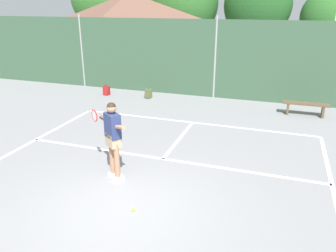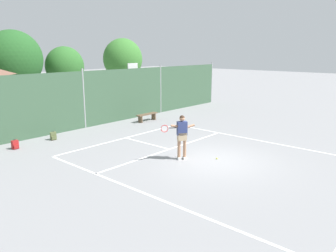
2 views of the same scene
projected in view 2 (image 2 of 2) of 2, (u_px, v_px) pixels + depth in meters
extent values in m
plane|color=gray|center=(215.00, 161.00, 13.39)|extent=(120.00, 120.00, 0.00)
cube|color=white|center=(125.00, 138.00, 16.93)|extent=(8.20, 0.10, 0.01)
cube|color=white|center=(143.00, 193.00, 10.39)|extent=(0.10, 11.00, 0.01)
cube|color=white|center=(260.00, 141.00, 16.39)|extent=(0.10, 11.00, 0.01)
cube|color=white|center=(169.00, 149.00, 14.98)|extent=(8.20, 0.10, 0.01)
cube|color=white|center=(146.00, 143.00, 15.94)|extent=(0.10, 2.97, 0.01)
cube|color=#38563D|center=(84.00, 100.00, 18.82)|extent=(26.00, 0.05, 3.27)
cylinder|color=#99999E|center=(84.00, 99.00, 18.81)|extent=(0.09, 0.09, 3.42)
cylinder|color=#99999E|center=(161.00, 89.00, 23.56)|extent=(0.09, 0.09, 3.42)
cylinder|color=#99999E|center=(212.00, 83.00, 28.31)|extent=(0.09, 0.09, 3.42)
cylinder|color=#284CB2|center=(132.00, 92.00, 23.28)|extent=(0.12, 0.12, 3.05)
cube|color=white|center=(133.00, 68.00, 22.83)|extent=(0.90, 0.06, 0.60)
torus|color=#D85919|center=(135.00, 71.00, 22.70)|extent=(0.48, 0.48, 0.02)
cylinder|color=brown|center=(17.00, 95.00, 26.04)|extent=(0.36, 0.36, 1.86)
ellipsoid|color=#235623|center=(14.00, 59.00, 25.41)|extent=(4.46, 4.01, 4.46)
cylinder|color=brown|center=(67.00, 92.00, 29.29)|extent=(0.36, 0.36, 1.62)
ellipsoid|color=#2D6628|center=(65.00, 66.00, 28.79)|extent=(3.41, 3.07, 3.41)
cylinder|color=brown|center=(124.00, 85.00, 34.19)|extent=(0.36, 0.36, 1.79)
ellipsoid|color=#38752D|center=(123.00, 59.00, 33.59)|extent=(4.16, 3.75, 4.16)
cube|color=silver|center=(185.00, 158.00, 13.63)|extent=(0.25, 0.28, 0.10)
cube|color=silver|center=(179.00, 158.00, 13.57)|extent=(0.25, 0.28, 0.10)
cylinder|color=#A37556|center=(185.00, 147.00, 13.52)|extent=(0.13, 0.13, 0.82)
cylinder|color=#A37556|center=(179.00, 148.00, 13.47)|extent=(0.13, 0.13, 0.82)
cube|color=tan|center=(182.00, 136.00, 13.39)|extent=(0.43, 0.40, 0.32)
cube|color=navy|center=(182.00, 128.00, 13.32)|extent=(0.46, 0.43, 0.56)
sphere|color=#A37556|center=(182.00, 118.00, 13.22)|extent=(0.22, 0.22, 0.22)
sphere|color=black|center=(182.00, 118.00, 13.22)|extent=(0.21, 0.21, 0.21)
cylinder|color=#A37556|center=(177.00, 126.00, 13.23)|extent=(0.51, 0.40, 0.17)
cylinder|color=#A37556|center=(189.00, 127.00, 13.37)|extent=(0.46, 0.37, 0.22)
cylinder|color=black|center=(173.00, 128.00, 13.17)|extent=(0.26, 0.20, 0.04)
torus|color=red|center=(165.00, 129.00, 13.05)|extent=(0.26, 0.20, 0.30)
cylinder|color=silver|center=(165.00, 129.00, 13.05)|extent=(0.21, 0.16, 0.26)
sphere|color=#CCE033|center=(217.00, 158.00, 13.60)|extent=(0.07, 0.07, 0.07)
cube|color=maroon|center=(15.00, 145.00, 15.00)|extent=(0.28, 0.19, 0.40)
cube|color=maroon|center=(16.00, 147.00, 14.94)|extent=(0.23, 0.07, 0.18)
torus|color=black|center=(15.00, 140.00, 14.95)|extent=(0.09, 0.02, 0.09)
cube|color=#566038|center=(53.00, 136.00, 16.54)|extent=(0.31, 0.24, 0.40)
cube|color=#566038|center=(54.00, 138.00, 16.46)|extent=(0.23, 0.11, 0.18)
torus|color=black|center=(53.00, 132.00, 16.49)|extent=(0.09, 0.04, 0.09)
cube|color=brown|center=(147.00, 114.00, 20.88)|extent=(1.60, 0.36, 0.06)
cube|color=brown|center=(140.00, 119.00, 20.49)|extent=(0.08, 0.32, 0.45)
cube|color=brown|center=(154.00, 116.00, 21.37)|extent=(0.08, 0.32, 0.45)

